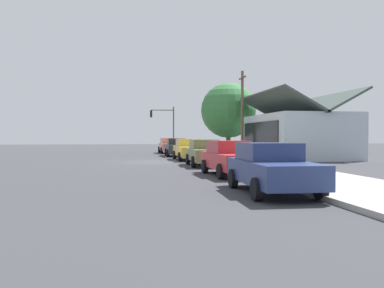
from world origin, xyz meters
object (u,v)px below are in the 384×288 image
Objects in this scene: car_olive at (205,152)px; utility_pole_wooden at (242,112)px; shade_tree at (228,110)px; fire_hydrant_red at (212,154)px; car_mustard at (189,149)px; car_charcoal at (177,147)px; car_navy at (271,167)px; traffic_light_main at (164,121)px; car_coral at (169,145)px; car_cherry at (230,158)px.

car_olive is 0.62× the size of utility_pole_wooden.
fire_hydrant_red is at bearing -20.26° from shade_tree.
utility_pole_wooden is (-4.26, 5.42, 3.11)m from car_mustard.
car_navy is at bearing 2.37° from car_charcoal.
car_coral is at bearing 0.84° from traffic_light_main.
car_charcoal is 10.98m from traffic_light_main.
car_navy is at bearing 1.45° from car_olive.
car_charcoal is at bearing -168.39° from fire_hydrant_red.
utility_pole_wooden is (12.47, 5.66, 0.44)m from traffic_light_main.
shade_tree is at bearing 159.74° from fire_hydrant_red.
car_charcoal is at bearing -59.53° from shade_tree.
utility_pole_wooden reaches higher than car_navy.
fire_hydrant_red is at bearing 5.16° from traffic_light_main.
traffic_light_main reaches higher than car_cherry.
shade_tree is at bearing 170.17° from car_navy.
car_coral and car_mustard have the same top height.
shade_tree is at bearing 38.07° from traffic_light_main.
car_navy is at bearing -0.52° from car_coral.
car_navy is 0.62× the size of utility_pole_wooden.
utility_pole_wooden is at bearing 34.82° from car_coral.
utility_pole_wooden is (7.85, 5.59, 3.11)m from car_coral.
car_mustard is 11.46m from shade_tree.
shade_tree reaches higher than car_cherry.
car_olive is (11.97, 0.22, 0.00)m from car_charcoal.
car_charcoal is at bearing -108.06° from utility_pole_wooden.
car_coral and car_cherry have the same top height.
car_cherry is 0.89× the size of traffic_light_main.
utility_pole_wooden is (-21.91, 5.52, 3.11)m from car_navy.
car_mustard is (12.11, 0.17, 0.00)m from car_coral.
car_coral is 6.03m from car_charcoal.
car_charcoal is at bearing -178.78° from car_mustard.
car_mustard and car_cherry have the same top height.
car_mustard is at bearing -51.81° from utility_pole_wooden.
car_navy is (17.65, -0.10, -0.00)m from car_mustard.
utility_pole_wooden is 10.56× the size of fire_hydrant_red.
car_mustard is at bearing 0.83° from traffic_light_main.
car_cherry is (6.07, 0.00, 0.00)m from car_olive.
shade_tree reaches higher than traffic_light_main.
traffic_light_main is (-16.73, -0.24, 2.67)m from car_mustard.
car_mustard and car_olive have the same top height.
fire_hydrant_red is at bearing 5.95° from car_coral.
shade_tree is at bearing 122.68° from car_charcoal.
car_mustard is 1.04× the size of car_cherry.
car_charcoal is (6.03, 0.01, -0.00)m from car_coral.
traffic_light_main is 7.32× the size of fire_hydrant_red.
car_cherry is 17.36m from utility_pole_wooden.
car_cherry is at bearing -7.51° from fire_hydrant_red.
utility_pole_wooden is at bearing 24.41° from traffic_light_main.
car_navy is 22.81m from utility_pole_wooden.
car_olive is (17.99, 0.23, -0.00)m from car_coral.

